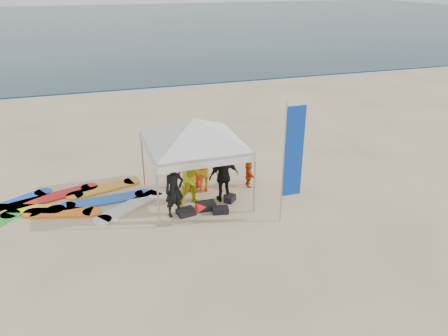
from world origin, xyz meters
The scene contains 14 objects.
ground centered at (0.00, 0.00, 0.00)m, with size 120.00×120.00×0.00m, color beige.
ocean centered at (0.00, 60.00, 0.04)m, with size 160.00×84.00×0.08m, color #0C2633.
shoreline_foam centered at (0.00, 18.20, 0.00)m, with size 160.00×1.20×0.01m, color silver.
person_black_a centered at (-0.51, 2.43, 0.80)m, with size 0.58×0.38×1.60m, color black.
person_yellow centered at (0.16, 2.88, 0.89)m, with size 0.87×0.67×1.78m, color yellow.
person_orange_a centered at (0.69, 3.66, 0.77)m, with size 1.00×0.57×1.54m, color orange.
person_black_b centered at (1.11, 2.85, 0.81)m, with size 0.95×0.40×1.63m, color black.
person_orange_b centered at (0.37, 3.93, 0.93)m, with size 0.91×0.59×1.86m, color #FF3316.
person_seated centered at (2.19, 3.54, 0.44)m, with size 0.81×0.26×0.88m, color #C43F11.
canopy_tent centered at (0.33, 3.26, 2.58)m, with size 3.93×3.93×2.96m.
feather_flag centered at (2.49, 1.17, 2.02)m, with size 0.58×0.04×3.43m.
marker_pennant centered at (0.10, 1.73, 0.49)m, with size 0.28×0.28×0.64m.
gear_pile centered at (0.46, 2.40, 0.10)m, with size 1.97×0.99×0.22m.
surfboard_spread centered at (-3.66, 4.03, 0.03)m, with size 5.73×2.79×0.07m.
Camera 1 is at (-2.59, -8.51, 6.38)m, focal length 35.00 mm.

